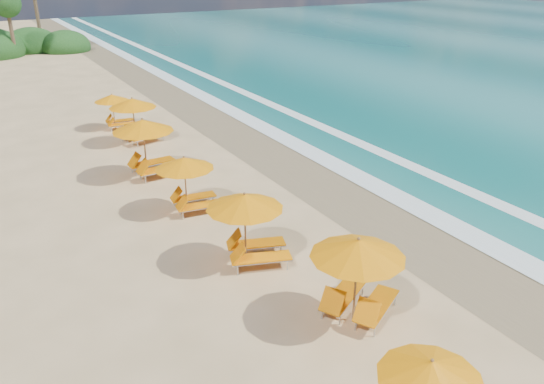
% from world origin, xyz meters
% --- Properties ---
extents(ground, '(160.00, 160.00, 0.00)m').
position_xyz_m(ground, '(0.00, 0.00, 0.00)').
color(ground, tan).
rests_on(ground, ground).
extents(wet_sand, '(4.00, 160.00, 0.01)m').
position_xyz_m(wet_sand, '(4.00, 0.00, 0.01)').
color(wet_sand, '#86754F').
rests_on(wet_sand, ground).
extents(surf_foam, '(4.00, 160.00, 0.01)m').
position_xyz_m(surf_foam, '(6.70, 0.00, 0.03)').
color(surf_foam, white).
rests_on(surf_foam, ground).
extents(station_2, '(3.36, 3.36, 2.50)m').
position_xyz_m(station_2, '(-0.84, -6.08, 1.40)').
color(station_2, olive).
rests_on(station_2, ground).
extents(station_3, '(3.08, 3.01, 2.42)m').
position_xyz_m(station_3, '(-1.95, -2.13, 1.36)').
color(station_3, olive).
rests_on(station_3, ground).
extents(station_4, '(2.56, 2.41, 2.23)m').
position_xyz_m(station_4, '(-2.18, 2.40, 1.25)').
color(station_4, olive).
rests_on(station_4, ground).
extents(station_5, '(3.01, 2.82, 2.66)m').
position_xyz_m(station_5, '(-2.36, 6.69, 1.49)').
color(station_5, olive).
rests_on(station_5, ground).
extents(station_6, '(3.03, 2.94, 2.43)m').
position_xyz_m(station_6, '(-1.43, 11.60, 1.36)').
color(station_6, olive).
rests_on(station_6, ground).
extents(station_7, '(2.27, 2.13, 1.99)m').
position_xyz_m(station_7, '(-1.71, 14.77, 1.12)').
color(station_7, olive).
rests_on(station_7, ground).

